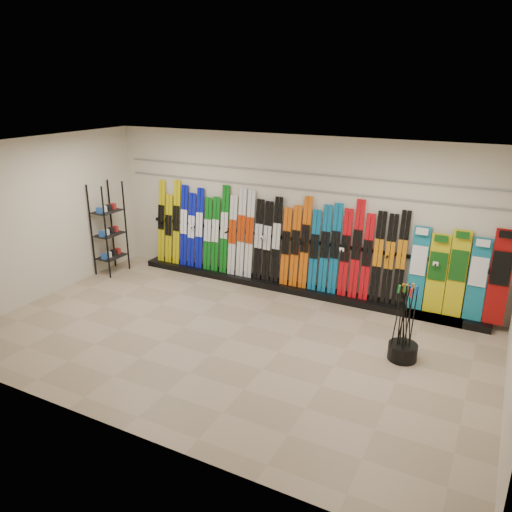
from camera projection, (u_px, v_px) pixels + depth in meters
The scene contains 12 objects.
floor at pixel (229, 339), 8.02m from camera, with size 8.00×8.00×0.00m, color gray.
back_wall at pixel (292, 214), 9.62m from camera, with size 8.00×8.00×0.00m, color beige.
left_wall at pixel (41, 219), 9.25m from camera, with size 5.00×5.00×0.00m, color beige.
ceiling at pixel (225, 150), 7.02m from camera, with size 8.00×8.00×0.00m, color silver.
ski_rack_base at pixel (297, 289), 9.81m from camera, with size 8.00×0.40×0.12m, color black.
skis at pixel (267, 240), 9.85m from camera, with size 5.38×0.24×1.82m.
snowboards at pixel (459, 275), 8.36m from camera, with size 1.59×0.24×1.58m.
accessory_rack at pixel (109, 229), 10.53m from camera, with size 0.40×0.60×1.95m, color black.
pole_bin at pixel (402, 352), 7.40m from camera, with size 0.43×0.43×0.25m, color black.
ski_poles at pixel (404, 323), 7.22m from camera, with size 0.31×0.29×1.18m.
slatwall_rail_0 at pixel (293, 188), 9.43m from camera, with size 7.60×0.02×0.03m, color gray.
slatwall_rail_1 at pixel (293, 173), 9.34m from camera, with size 7.60×0.02×0.03m, color gray.
Camera 1 is at (3.65, -6.13, 3.91)m, focal length 35.00 mm.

